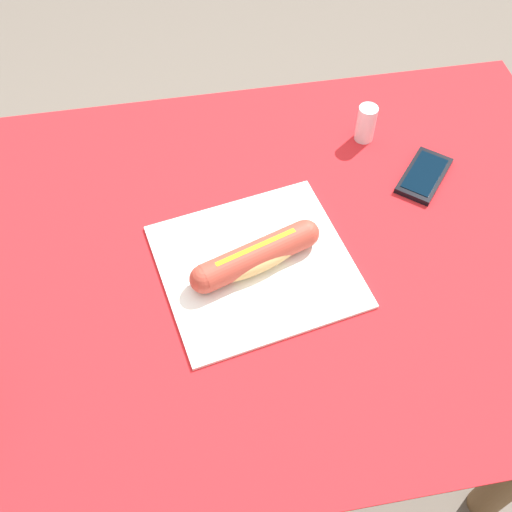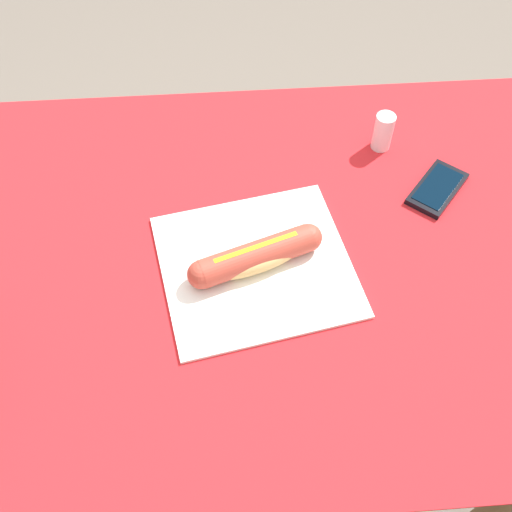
# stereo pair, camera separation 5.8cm
# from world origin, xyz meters

# --- Properties ---
(ground_plane) EXTENTS (6.00, 6.00, 0.00)m
(ground_plane) POSITION_xyz_m (0.00, 0.00, 0.00)
(ground_plane) COLOR #6B6056
(ground_plane) RESTS_ON ground
(dining_table) EXTENTS (1.24, 0.84, 0.74)m
(dining_table) POSITION_xyz_m (0.00, 0.00, 0.61)
(dining_table) COLOR brown
(dining_table) RESTS_ON ground
(paper_wrapper) EXTENTS (0.35, 0.33, 0.01)m
(paper_wrapper) POSITION_xyz_m (-0.01, 0.02, 0.74)
(paper_wrapper) COLOR white
(paper_wrapper) RESTS_ON dining_table
(hot_dog) EXTENTS (0.22, 0.11, 0.05)m
(hot_dog) POSITION_xyz_m (-0.01, 0.02, 0.76)
(hot_dog) COLOR #DBB26B
(hot_dog) RESTS_ON paper_wrapper
(cell_phone) EXTENTS (0.13, 0.14, 0.01)m
(cell_phone) POSITION_xyz_m (-0.34, -0.12, 0.74)
(cell_phone) COLOR black
(cell_phone) RESTS_ON dining_table
(salt_shaker) EXTENTS (0.04, 0.04, 0.07)m
(salt_shaker) POSITION_xyz_m (-0.26, -0.24, 0.77)
(salt_shaker) COLOR silver
(salt_shaker) RESTS_ON dining_table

